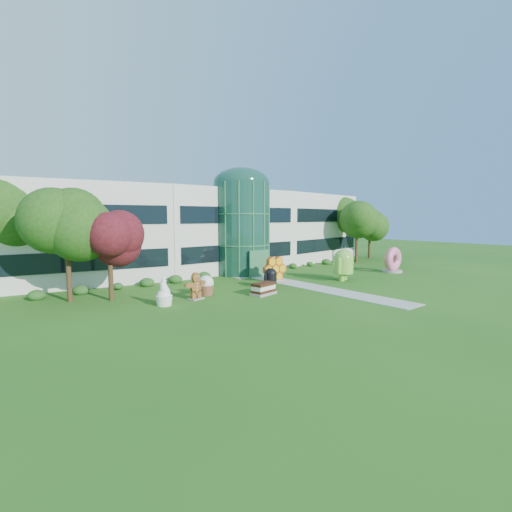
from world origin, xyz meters
TOP-DOWN VIEW (x-y plane):
  - ground at (0.00, 0.00)m, footprint 140.00×140.00m
  - building at (0.00, 18.00)m, footprint 46.00×15.00m
  - atrium at (0.00, 12.00)m, footprint 6.00×6.00m
  - walkway at (0.00, 2.00)m, footprint 2.40×20.00m
  - tree_red at (-15.50, 7.50)m, footprint 4.00×4.00m
  - trees_backdrop at (0.00, 13.00)m, footprint 52.00×8.00m
  - android_green at (4.99, 2.12)m, footprint 3.67×3.06m
  - android_black at (-3.05, 3.73)m, footprint 2.01×1.55m
  - donut at (13.64, 2.06)m, footprint 2.76×1.33m
  - gingerbread at (-10.46, 3.80)m, footprint 2.39×1.36m
  - ice_cream_sandwich at (-5.41, 1.89)m, footprint 2.38×1.53m
  - honeycomb at (-0.53, 5.99)m, footprint 2.82×1.18m
  - froyo at (-13.17, 3.48)m, footprint 1.58×1.58m
  - cupcake at (-9.06, 4.63)m, footprint 1.64×1.64m

SIDE VIEW (x-z plane):
  - ground at x=0.00m, z-range 0.00..0.00m
  - walkway at x=0.00m, z-range 0.00..0.04m
  - ice_cream_sandwich at x=-5.41m, z-range 0.00..0.98m
  - cupcake at x=-9.06m, z-range 0.00..1.59m
  - android_black at x=-3.05m, z-range 0.00..2.04m
  - gingerbread at x=-10.46m, z-range 0.00..2.08m
  - froyo at x=-13.17m, z-range 0.00..2.13m
  - honeycomb at x=-0.53m, z-range 0.00..2.17m
  - donut at x=13.64m, z-range 0.00..2.87m
  - android_green at x=4.99m, z-range 0.00..3.56m
  - tree_red at x=-15.50m, z-range 0.00..6.00m
  - trees_backdrop at x=0.00m, z-range 0.00..8.40m
  - building at x=0.00m, z-range 0.00..9.30m
  - atrium at x=0.00m, z-range 0.00..9.80m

